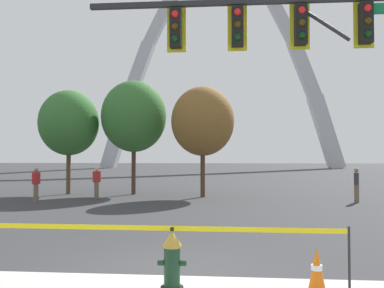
% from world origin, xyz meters
% --- Properties ---
extents(ground_plane, '(240.00, 240.00, 0.00)m').
position_xyz_m(ground_plane, '(0.00, 0.00, 0.00)').
color(ground_plane, '#333335').
extents(fire_hydrant, '(0.46, 0.48, 0.99)m').
position_xyz_m(fire_hydrant, '(0.24, -0.73, 0.47)').
color(fire_hydrant, black).
rests_on(fire_hydrant, ground).
extents(caution_tape_barrier, '(6.28, 0.09, 1.02)m').
position_xyz_m(caution_tape_barrier, '(-0.10, -0.60, 0.72)').
color(caution_tape_barrier, '#232326').
rests_on(caution_tape_barrier, ground).
extents(traffic_cone_by_hydrant, '(0.36, 0.36, 0.73)m').
position_xyz_m(traffic_cone_by_hydrant, '(2.49, -0.78, 0.36)').
color(traffic_cone_by_hydrant, black).
rests_on(traffic_cone_by_hydrant, ground).
extents(traffic_signal_gantry, '(7.82, 0.44, 6.00)m').
position_xyz_m(traffic_signal_gantry, '(3.19, 1.85, 4.40)').
color(traffic_signal_gantry, '#232326').
rests_on(traffic_signal_gantry, ground).
extents(monument_arch, '(43.84, 2.51, 39.28)m').
position_xyz_m(monument_arch, '(-0.00, 65.40, 17.21)').
color(monument_arch, '#B2B5BC').
rests_on(monument_arch, ground).
extents(tree_far_left, '(3.36, 3.36, 5.88)m').
position_xyz_m(tree_far_left, '(-7.77, 14.79, 4.02)').
color(tree_far_left, brown).
rests_on(tree_far_left, ground).
extents(tree_left_mid, '(3.65, 3.65, 6.39)m').
position_xyz_m(tree_left_mid, '(-4.06, 14.96, 4.37)').
color(tree_left_mid, '#473323').
rests_on(tree_left_mid, ground).
extents(tree_center_left, '(3.31, 3.31, 5.80)m').
position_xyz_m(tree_center_left, '(-0.11, 13.78, 3.97)').
color(tree_center_left, '#473323').
rests_on(tree_center_left, ground).
extents(pedestrian_walking_left, '(0.38, 0.38, 1.59)m').
position_xyz_m(pedestrian_walking_left, '(-5.35, 12.41, 0.82)').
color(pedestrian_walking_left, brown).
rests_on(pedestrian_walking_left, ground).
extents(pedestrian_standing_center, '(0.27, 0.38, 1.59)m').
position_xyz_m(pedestrian_standing_center, '(-7.72, 10.83, 0.82)').
color(pedestrian_standing_center, brown).
rests_on(pedestrian_standing_center, ground).
extents(pedestrian_walking_right, '(0.31, 0.39, 1.59)m').
position_xyz_m(pedestrian_walking_right, '(7.11, 11.93, 0.82)').
color(pedestrian_walking_right, brown).
rests_on(pedestrian_walking_right, ground).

